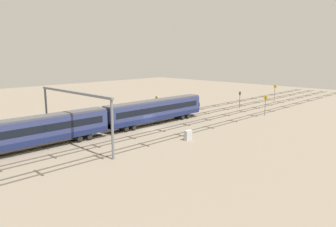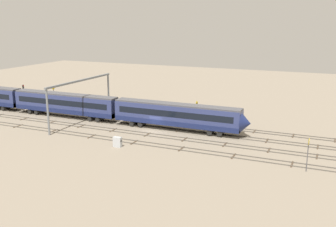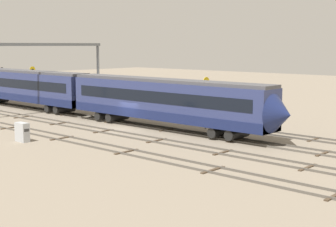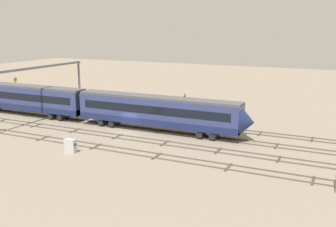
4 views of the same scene
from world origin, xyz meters
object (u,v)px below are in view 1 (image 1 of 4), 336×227
Objects in this scene: speed_sign_mid_trackside at (157,104)px; signal_light_trackside_approach at (240,97)px; speed_sign_distant_end at (275,90)px; relay_cabinet at (188,135)px; speed_sign_far_trackside at (265,103)px; overhead_gantry at (74,104)px.

speed_sign_mid_trackside is 1.17× the size of signal_light_trackside_approach.
speed_sign_distant_end is at bearing -7.78° from speed_sign_mid_trackside.
relay_cabinet is at bearing -169.10° from speed_sign_distant_end.
signal_light_trackside_approach is at bearing 176.35° from speed_sign_distant_end.
signal_light_trackside_approach is at bearing -10.56° from speed_sign_mid_trackside.
speed_sign_far_trackside is at bearing -116.19° from signal_light_trackside_approach.
speed_sign_far_trackside is 1.05× the size of signal_light_trackside_approach.
overhead_gantry is 43.94m from speed_sign_far_trackside.
speed_sign_far_trackside is 10.80m from signal_light_trackside_approach.
speed_sign_distant_end reaches higher than speed_sign_far_trackside.
speed_sign_mid_trackside is 17.57m from relay_cabinet.
relay_cabinet is at bearing -177.64° from speed_sign_far_trackside.
speed_sign_far_trackside is at bearing -12.57° from overhead_gantry.
speed_sign_mid_trackside is 3.12× the size of relay_cabinet.
speed_sign_far_trackside is (42.75, -9.53, -3.47)m from overhead_gantry.
overhead_gantry is at bearing 179.16° from speed_sign_distant_end.
speed_sign_mid_trackside is 43.30m from speed_sign_distant_end.
speed_sign_distant_end is at bearing 10.90° from relay_cabinet.
speed_sign_distant_end is 17.48m from signal_light_trackside_approach.
signal_light_trackside_approach is at bearing 18.14° from relay_cabinet.
speed_sign_mid_trackside reaches higher than speed_sign_far_trackside.
speed_sign_mid_trackside is 1.01× the size of speed_sign_distant_end.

